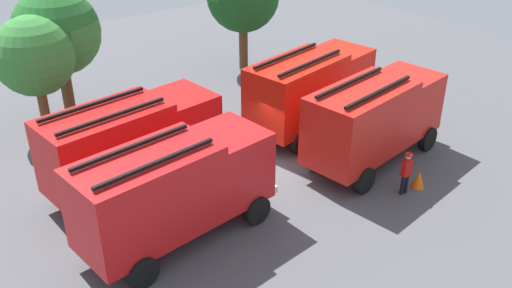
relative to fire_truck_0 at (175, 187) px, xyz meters
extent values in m
plane|color=#4C4C51|center=(4.82, 1.88, -2.15)|extent=(49.43, 49.43, 0.00)
cube|color=red|center=(2.43, 0.27, -0.05)|extent=(2.46, 2.73, 2.60)
cube|color=#8C9EAD|center=(3.48, 0.39, 0.26)|extent=(0.31, 2.12, 1.46)
cube|color=red|center=(-1.04, -0.12, 0.10)|extent=(5.05, 3.02, 2.90)
cube|color=black|center=(-1.12, 0.57, 1.67)|extent=(4.31, 0.60, 0.12)
cube|color=black|center=(-0.97, -0.80, 1.67)|extent=(4.31, 0.60, 0.12)
cube|color=silver|center=(3.63, 0.40, -1.20)|extent=(0.46, 2.38, 0.28)
cylinder|color=black|center=(2.50, 1.49, -1.60)|extent=(1.13, 0.47, 1.10)
cylinder|color=black|center=(2.77, -0.90, -1.60)|extent=(1.13, 0.47, 1.10)
cylinder|color=black|center=(-2.37, 0.94, -1.60)|extent=(1.13, 0.47, 1.10)
cylinder|color=black|center=(-2.10, -1.44, -1.60)|extent=(1.13, 0.47, 1.10)
cube|color=red|center=(11.87, 0.06, -0.05)|extent=(2.55, 2.80, 2.60)
cube|color=#8C9EAD|center=(12.91, 0.22, 0.26)|extent=(0.40, 2.11, 1.46)
cube|color=red|center=(8.41, -0.46, 0.10)|extent=(5.12, 3.19, 2.90)
cube|color=black|center=(8.31, 0.22, 1.67)|extent=(4.29, 0.76, 0.12)
cube|color=black|center=(8.51, -1.14, 1.67)|extent=(4.29, 0.76, 0.12)
cube|color=silver|center=(13.06, 0.24, -1.20)|extent=(0.55, 2.38, 0.28)
cylinder|color=black|center=(11.89, 1.28, -1.60)|extent=(1.14, 0.51, 1.10)
cylinder|color=black|center=(12.25, -1.09, -1.60)|extent=(1.14, 0.51, 1.10)
cylinder|color=black|center=(7.04, 0.55, -1.60)|extent=(1.14, 0.51, 1.10)
cylinder|color=black|center=(7.40, -1.82, -1.60)|extent=(1.14, 0.51, 1.10)
cube|color=red|center=(2.74, 4.13, -0.05)|extent=(2.47, 2.74, 2.60)
cube|color=#8C9EAD|center=(3.78, 4.25, 0.26)|extent=(0.32, 2.12, 1.46)
cube|color=red|center=(-0.74, 3.73, 0.10)|extent=(5.05, 3.03, 2.90)
cube|color=black|center=(-0.82, 4.41, 1.67)|extent=(4.31, 0.61, 0.12)
cube|color=black|center=(-0.66, 3.05, 1.67)|extent=(4.31, 0.61, 0.12)
cube|color=silver|center=(3.93, 4.27, -1.20)|extent=(0.47, 2.38, 0.28)
cylinder|color=black|center=(2.80, 5.35, -1.60)|extent=(1.13, 0.47, 1.10)
cylinder|color=black|center=(3.07, 2.96, -1.60)|extent=(1.13, 0.47, 1.10)
cylinder|color=black|center=(-2.07, 4.79, -1.60)|extent=(1.13, 0.47, 1.10)
cylinder|color=black|center=(-1.80, 2.40, -1.60)|extent=(1.13, 0.47, 1.10)
cube|color=red|center=(11.82, 4.18, -0.05)|extent=(2.64, 2.87, 2.60)
cube|color=#8C9EAD|center=(12.85, 4.38, 0.26)|extent=(0.48, 2.10, 1.46)
cube|color=red|center=(8.38, 3.52, 0.10)|extent=(5.19, 3.37, 2.90)
cube|color=black|center=(8.25, 4.19, 1.67)|extent=(4.26, 0.94, 0.12)
cube|color=black|center=(8.52, 2.84, 1.67)|extent=(4.26, 0.94, 0.12)
cube|color=silver|center=(13.00, 4.41, -1.20)|extent=(0.65, 2.37, 0.28)
cylinder|color=black|center=(11.79, 5.40, -1.60)|extent=(1.15, 0.55, 1.10)
cylinder|color=black|center=(12.25, 3.04, -1.60)|extent=(1.15, 0.55, 1.10)
cylinder|color=black|center=(6.98, 4.46, -1.60)|extent=(1.15, 0.55, 1.10)
cylinder|color=black|center=(7.44, 2.11, -1.60)|extent=(1.15, 0.55, 1.10)
cylinder|color=black|center=(0.02, 7.06, -1.74)|extent=(0.16, 0.16, 0.82)
cylinder|color=black|center=(0.20, 7.18, -1.74)|extent=(0.16, 0.16, 0.82)
cube|color=#B7140F|center=(0.11, 7.12, -0.97)|extent=(0.48, 0.43, 0.72)
sphere|color=tan|center=(0.11, 7.12, -0.50)|extent=(0.23, 0.23, 0.23)
cylinder|color=#B7140F|center=(0.11, 7.12, -0.40)|extent=(0.29, 0.29, 0.07)
cylinder|color=black|center=(8.50, -2.86, -1.74)|extent=(0.16, 0.16, 0.84)
cylinder|color=black|center=(8.71, -2.86, -1.74)|extent=(0.16, 0.16, 0.84)
cube|color=#B7140F|center=(8.61, -2.86, -0.95)|extent=(0.42, 0.25, 0.73)
sphere|color=tan|center=(8.61, -2.86, -0.47)|extent=(0.24, 0.24, 0.24)
cylinder|color=#B7140F|center=(8.61, -2.86, -0.38)|extent=(0.30, 0.30, 0.07)
cylinder|color=brown|center=(-0.90, 10.91, -1.01)|extent=(0.46, 0.46, 2.28)
sphere|color=#337A33|center=(-0.90, 10.91, 1.68)|extent=(3.65, 3.65, 3.65)
cylinder|color=brown|center=(0.71, 12.30, -0.86)|extent=(0.52, 0.52, 2.59)
sphere|color=#236628|center=(0.71, 12.30, 2.20)|extent=(4.15, 4.15, 4.15)
cylinder|color=brown|center=(0.76, 12.24, -0.88)|extent=(0.51, 0.51, 2.54)
sphere|color=#337A33|center=(0.76, 12.24, 2.11)|extent=(4.06, 4.06, 4.06)
cylinder|color=brown|center=(11.59, 12.18, -0.83)|extent=(0.53, 0.53, 2.64)
cone|color=#F2600C|center=(-2.31, 6.89, -1.84)|extent=(0.43, 0.43, 0.62)
cone|color=#F2600C|center=(9.43, -2.91, -1.78)|extent=(0.52, 0.52, 0.74)
cone|color=#F2600C|center=(2.33, 5.66, -1.79)|extent=(0.50, 0.50, 0.72)
camera|label=1|loc=(-7.41, -14.46, 10.39)|focal=39.76mm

